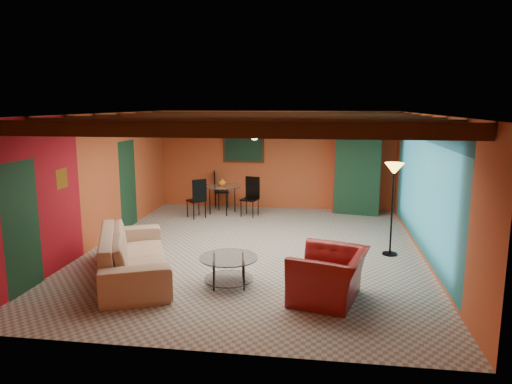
% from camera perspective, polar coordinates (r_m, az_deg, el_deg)
% --- Properties ---
extents(room, '(6.52, 8.01, 2.71)m').
position_cam_1_polar(room, '(9.26, -0.08, 7.29)').
color(room, '#9C958B').
rests_on(room, ground).
extents(sofa, '(2.04, 2.89, 0.79)m').
position_cam_1_polar(sofa, '(8.33, -14.50, -7.23)').
color(sofa, tan).
rests_on(sofa, ground).
extents(armchair, '(1.27, 1.38, 0.75)m').
position_cam_1_polar(armchair, '(7.23, 8.76, -9.93)').
color(armchair, maroon).
rests_on(armchair, ground).
extents(coffee_table, '(1.12, 1.12, 0.48)m').
position_cam_1_polar(coffee_table, '(7.75, -3.31, -9.44)').
color(coffee_table, white).
rests_on(coffee_table, ground).
extents(dining_table, '(2.45, 2.45, 1.03)m').
position_cam_1_polar(dining_table, '(12.62, -4.06, -0.29)').
color(dining_table, white).
rests_on(dining_table, ground).
extents(armoire, '(1.22, 0.77, 1.99)m').
position_cam_1_polar(armoire, '(12.90, 11.99, 1.90)').
color(armoire, maroon).
rests_on(armoire, ground).
extents(floor_lamp, '(0.48, 0.48, 1.81)m').
position_cam_1_polar(floor_lamp, '(9.43, 16.06, -2.01)').
color(floor_lamp, black).
rests_on(floor_lamp, ground).
extents(ceiling_fan, '(1.50, 1.50, 0.44)m').
position_cam_1_polar(ceiling_fan, '(9.15, -0.18, 7.24)').
color(ceiling_fan, '#472614').
rests_on(ceiling_fan, ceiling).
extents(painting, '(1.05, 0.03, 0.65)m').
position_cam_1_polar(painting, '(13.24, -1.53, 5.20)').
color(painting, black).
rests_on(painting, wall_back).
extents(potted_plant, '(0.53, 0.50, 0.47)m').
position_cam_1_polar(potted_plant, '(12.78, 12.20, 7.35)').
color(potted_plant, '#26661E').
rests_on(potted_plant, armoire).
extents(vase, '(0.22, 0.22, 0.20)m').
position_cam_1_polar(vase, '(12.52, -4.10, 2.48)').
color(vase, orange).
rests_on(vase, dining_table).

